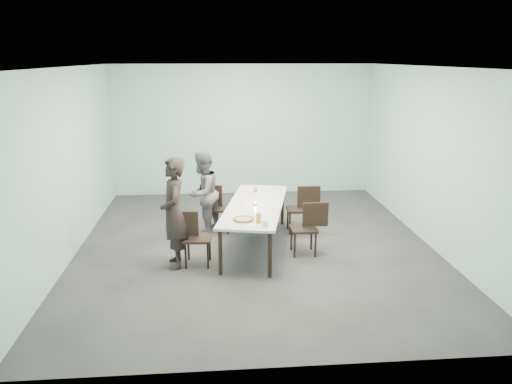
{
  "coord_description": "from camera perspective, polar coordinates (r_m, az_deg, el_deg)",
  "views": [
    {
      "loc": [
        -0.68,
        -8.03,
        3.15
      ],
      "look_at": [
        0.0,
        -0.14,
        1.0
      ],
      "focal_mm": 35.0,
      "sensor_mm": 36.0,
      "label": 1
    }
  ],
  "objects": [
    {
      "name": "water_tumbler",
      "position": [
        7.3,
        1.03,
        -3.63
      ],
      "size": [
        0.08,
        0.08,
        0.09
      ],
      "primitive_type": "cylinder",
      "color": "silver",
      "rests_on": "table"
    },
    {
      "name": "pizza",
      "position": [
        7.57,
        -1.43,
        -3.15
      ],
      "size": [
        0.34,
        0.34,
        0.04
      ],
      "color": "white",
      "rests_on": "table"
    },
    {
      "name": "room_shell",
      "position": [
        8.14,
        -0.09,
        7.24
      ],
      "size": [
        6.02,
        7.02,
        3.01
      ],
      "color": "#ABD7D4",
      "rests_on": "ground"
    },
    {
      "name": "ground",
      "position": [
        8.65,
        -0.08,
        -6.16
      ],
      "size": [
        7.0,
        7.0,
        0.0
      ],
      "primitive_type": "plane",
      "color": "#333335",
      "rests_on": "ground"
    },
    {
      "name": "chair_near_left",
      "position": [
        7.8,
        -7.3,
        -4.8
      ],
      "size": [
        0.63,
        0.45,
        0.87
      ],
      "rotation": [
        0.0,
        0.0,
        -0.08
      ],
      "color": "black",
      "rests_on": "ground"
    },
    {
      "name": "beer_glass",
      "position": [
        7.44,
        0.29,
        -3.02
      ],
      "size": [
        0.08,
        0.08,
        0.15
      ],
      "primitive_type": "cylinder",
      "color": "#C3792A",
      "rests_on": "table"
    },
    {
      "name": "chair_near_right",
      "position": [
        8.22,
        6.02,
        -3.71
      ],
      "size": [
        0.61,
        0.42,
        0.87
      ],
      "rotation": [
        0.0,
        0.0,
        3.14
      ],
      "color": "black",
      "rests_on": "ground"
    },
    {
      "name": "chair_far_left",
      "position": [
        9.28,
        -4.48,
        -1.44
      ],
      "size": [
        0.65,
        0.52,
        0.87
      ],
      "rotation": [
        0.0,
        0.0,
        -0.3
      ],
      "color": "black",
      "rests_on": "ground"
    },
    {
      "name": "table",
      "position": [
        8.42,
        -0.07,
        -1.79
      ],
      "size": [
        1.42,
        2.73,
        0.75
      ],
      "rotation": [
        0.0,
        0.0,
        -0.21
      ],
      "color": "white",
      "rests_on": "ground"
    },
    {
      "name": "diner_far",
      "position": [
        9.11,
        -6.12,
        -0.1
      ],
      "size": [
        0.87,
        0.93,
        1.52
      ],
      "primitive_type": "imported",
      "rotation": [
        0.0,
        0.0,
        -2.1
      ],
      "color": "slate",
      "rests_on": "ground"
    },
    {
      "name": "menu",
      "position": [
        9.34,
        -0.41,
        0.32
      ],
      "size": [
        0.34,
        0.28,
        0.01
      ],
      "primitive_type": "cube",
      "rotation": [
        0.0,
        0.0,
        -0.21
      ],
      "color": "silver",
      "rests_on": "table"
    },
    {
      "name": "side_plate",
      "position": [
        7.82,
        0.18,
        -2.64
      ],
      "size": [
        0.18,
        0.18,
        0.01
      ],
      "primitive_type": "cylinder",
      "color": "white",
      "rests_on": "table"
    },
    {
      "name": "chair_far_right",
      "position": [
        9.23,
        5.35,
        -1.56
      ],
      "size": [
        0.62,
        0.43,
        0.87
      ],
      "rotation": [
        0.0,
        0.0,
        3.11
      ],
      "color": "black",
      "rests_on": "ground"
    },
    {
      "name": "tealight",
      "position": [
        8.36,
        -0.1,
        -1.35
      ],
      "size": [
        0.06,
        0.06,
        0.05
      ],
      "color": "silver",
      "rests_on": "table"
    },
    {
      "name": "diner_near",
      "position": [
        7.69,
        -9.37,
        -2.38
      ],
      "size": [
        0.48,
        0.67,
        1.71
      ],
      "primitive_type": "imported",
      "rotation": [
        0.0,
        0.0,
        -1.45
      ],
      "color": "black",
      "rests_on": "ground"
    },
    {
      "name": "amber_tumbler",
      "position": [
        9.16,
        -0.07,
        0.26
      ],
      "size": [
        0.07,
        0.07,
        0.08
      ],
      "primitive_type": "cylinder",
      "color": "#C3792A",
      "rests_on": "table"
    }
  ]
}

